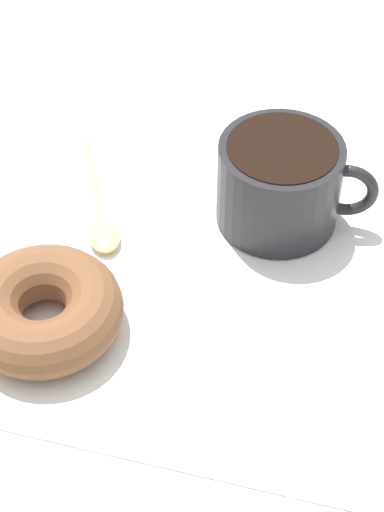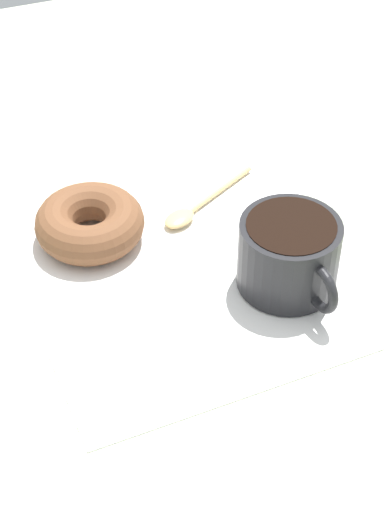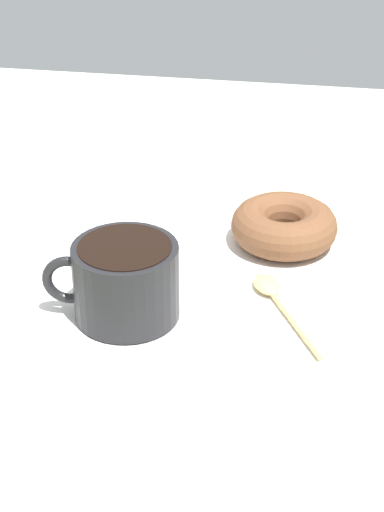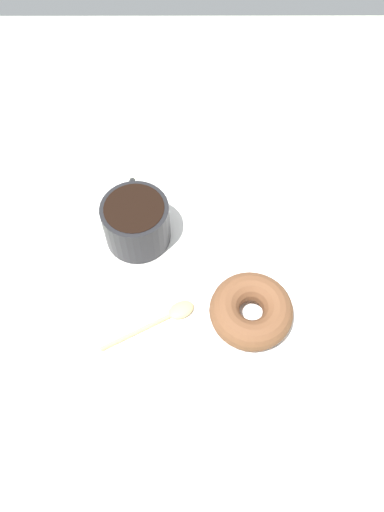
% 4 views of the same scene
% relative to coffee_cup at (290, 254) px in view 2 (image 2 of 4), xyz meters
% --- Properties ---
extents(ground_plane, '(1.20, 1.20, 0.02)m').
position_rel_coffee_cup_xyz_m(ground_plane, '(-0.06, 0.07, -0.05)').
color(ground_plane, beige).
extents(napkin, '(0.33, 0.33, 0.00)m').
position_rel_coffee_cup_xyz_m(napkin, '(-0.08, 0.05, -0.04)').
color(napkin, white).
rests_on(napkin, ground_plane).
extents(coffee_cup, '(0.09, 0.12, 0.07)m').
position_rel_coffee_cup_xyz_m(coffee_cup, '(0.00, 0.00, 0.00)').
color(coffee_cup, black).
rests_on(coffee_cup, napkin).
extents(donut, '(0.11, 0.11, 0.04)m').
position_rel_coffee_cup_xyz_m(donut, '(-0.16, 0.13, -0.02)').
color(donut, brown).
rests_on(donut, napkin).
extents(spoon, '(0.13, 0.08, 0.01)m').
position_rel_coffee_cup_xyz_m(spoon, '(-0.05, 0.13, -0.03)').
color(spoon, '#D8B772').
rests_on(spoon, napkin).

